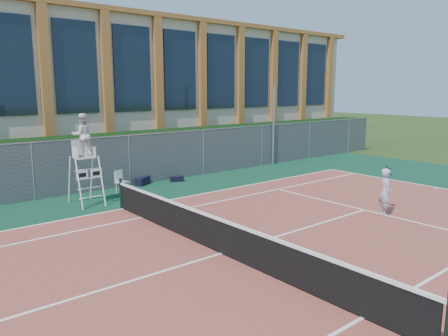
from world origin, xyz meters
TOP-DOWN VIEW (x-y plane):
  - ground at (0.00, 0.00)m, footprint 120.00×120.00m
  - apron at (0.00, 1.00)m, footprint 36.00×20.00m
  - tennis_court at (0.00, 0.00)m, footprint 23.77×10.97m
  - tennis_net at (0.00, 0.00)m, footprint 0.10×11.30m
  - fence at (0.00, 8.80)m, footprint 40.00×0.06m
  - hedge at (0.00, 10.00)m, footprint 40.00×1.40m
  - building at (0.00, 17.95)m, footprint 45.00×10.60m
  - steel_pole at (10.77, 8.70)m, footprint 0.12×0.12m
  - umpire_chair at (-0.70, 7.05)m, footprint 0.94×1.44m
  - plastic_chair at (1.07, 7.81)m, footprint 0.55×0.55m
  - sports_bag_near at (2.50, 8.60)m, footprint 0.85×0.70m
  - sports_bag_far at (4.05, 8.22)m, footprint 0.65×0.43m
  - tennis_player at (6.39, -0.75)m, footprint 0.94×0.76m

SIDE VIEW (x-z plane):
  - ground at x=0.00m, z-range 0.00..0.00m
  - apron at x=0.00m, z-range 0.00..0.01m
  - tennis_court at x=0.00m, z-range 0.01..0.03m
  - sports_bag_far at x=4.05m, z-range 0.01..0.25m
  - sports_bag_near at x=2.50m, z-range 0.01..0.35m
  - tennis_net at x=0.00m, z-range -0.01..1.09m
  - plastic_chair at x=1.07m, z-range 0.09..1.01m
  - tennis_player at x=6.39m, z-range 0.02..1.62m
  - fence at x=0.00m, z-range 0.00..2.20m
  - hedge at x=0.00m, z-range 0.00..2.20m
  - steel_pole at x=10.77m, z-range 0.00..4.36m
  - umpire_chair at x=-0.70m, z-range 0.77..4.14m
  - building at x=0.00m, z-range 0.03..8.26m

